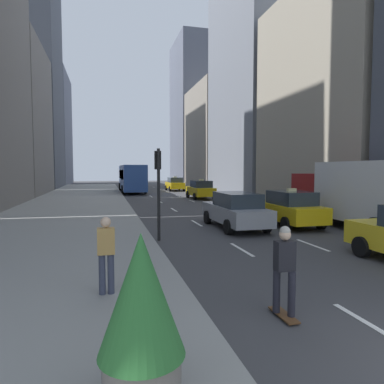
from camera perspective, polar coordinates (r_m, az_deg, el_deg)
sidewalk_left at (r=30.15m, az=-18.51°, el=-1.55°), size 8.00×66.00×0.15m
lane_markings at (r=27.12m, az=1.53°, el=-2.08°), size 5.72×56.00×0.01m
building_row_right at (r=42.42m, az=9.94°, el=18.05°), size 6.00×70.22×32.16m
taxi_lead at (r=32.33m, az=1.44°, el=0.43°), size 2.02×4.40×1.87m
taxi_second at (r=17.52m, az=15.87°, el=-2.61°), size 2.02×4.40×1.87m
taxi_fourth at (r=44.19m, az=-2.87°, el=1.34°), size 2.02×4.40×1.87m
sedan_black_near at (r=16.35m, az=7.24°, el=-2.98°), size 2.02×4.92×1.70m
city_bus at (r=42.07m, az=-10.03°, el=2.40°), size 2.80×11.61×3.25m
box_truck at (r=17.73m, az=26.48°, el=-0.09°), size 2.58×8.40×3.15m
skateboarder at (r=6.78m, az=15.15°, el=-12.02°), size 0.36×0.80×1.75m
planter_with_shrub at (r=4.15m, az=-8.41°, el=-19.64°), size 1.00×1.00×1.95m
pedestrian_near_curb at (r=7.54m, az=-14.12°, el=-9.57°), size 0.36×0.22×1.65m
traffic_light_pole at (r=13.46m, az=-5.65°, el=2.15°), size 0.24×0.42×3.60m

